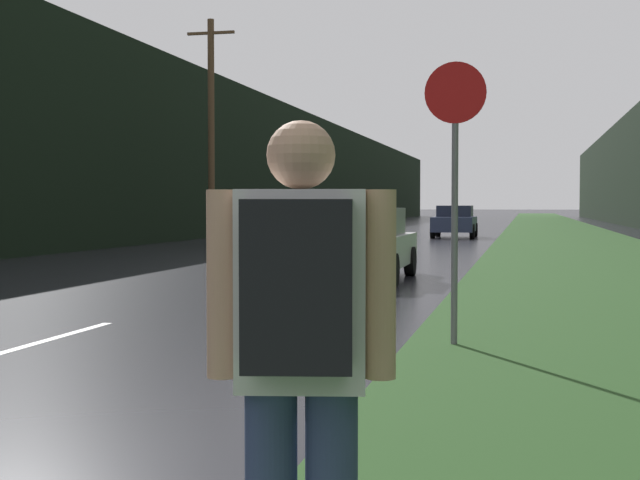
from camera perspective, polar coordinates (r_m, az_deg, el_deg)
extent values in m
cube|color=#26471E|center=(40.88, 15.51, 0.09)|extent=(6.00, 240.00, 0.02)
cube|color=silver|center=(10.33, -17.14, -6.17)|extent=(0.12, 3.00, 0.01)
cube|color=silver|center=(16.71, -4.97, -2.88)|extent=(0.12, 3.00, 0.01)
cube|color=silver|center=(23.45, 0.34, -1.40)|extent=(0.12, 3.00, 0.01)
cube|color=black|center=(53.05, -3.45, 4.74)|extent=(2.00, 140.00, 7.60)
cylinder|color=#4C3823|center=(33.09, -6.97, 6.82)|extent=(0.24, 0.24, 8.28)
cube|color=#4C3823|center=(33.57, -7.01, 13.02)|extent=(1.80, 0.10, 0.10)
cylinder|color=slate|center=(9.53, 8.61, 0.31)|extent=(0.07, 0.07, 2.36)
cylinder|color=#B71414|center=(9.59, 8.66, 9.31)|extent=(0.65, 0.02, 0.65)
cube|color=white|center=(2.89, -1.22, -3.19)|extent=(0.45, 0.31, 0.65)
sphere|color=tan|center=(2.88, -1.23, 5.46)|extent=(0.22, 0.22, 0.22)
cylinder|color=tan|center=(2.91, -6.28, -2.80)|extent=(0.10, 0.10, 0.61)
cylinder|color=tan|center=(2.89, 3.89, -2.84)|extent=(0.10, 0.10, 0.61)
cube|color=black|center=(2.68, -1.46, -2.92)|extent=(0.36, 0.24, 0.52)
cube|color=#BCBCBC|center=(17.79, 2.68, -0.69)|extent=(1.70, 4.23, 0.62)
cube|color=slate|center=(17.98, 2.80, 1.19)|extent=(1.45, 1.90, 0.54)
cylinder|color=black|center=(16.39, 4.64, -1.92)|extent=(0.20, 0.61, 0.61)
cylinder|color=black|center=(16.70, -0.87, -1.84)|extent=(0.20, 0.61, 0.61)
cylinder|color=black|center=(18.98, 5.80, -1.36)|extent=(0.20, 0.61, 0.61)
cylinder|color=black|center=(19.25, 1.01, -1.29)|extent=(0.20, 0.61, 0.61)
cube|color=#2D3856|center=(41.25, 8.61, 1.02)|extent=(1.83, 4.02, 0.66)
cube|color=#1B2134|center=(41.44, 8.64, 1.84)|extent=(1.55, 1.81, 0.51)
cylinder|color=black|center=(39.95, 9.71, 0.54)|extent=(0.20, 0.65, 0.65)
cylinder|color=black|center=(40.09, 7.23, 0.56)|extent=(0.20, 0.65, 0.65)
cylinder|color=black|center=(42.44, 9.91, 0.64)|extent=(0.20, 0.65, 0.65)
cylinder|color=black|center=(42.57, 7.57, 0.66)|extent=(0.20, 0.65, 0.65)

